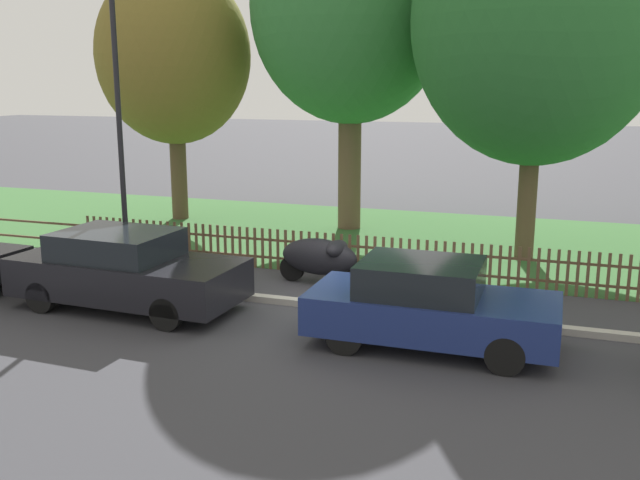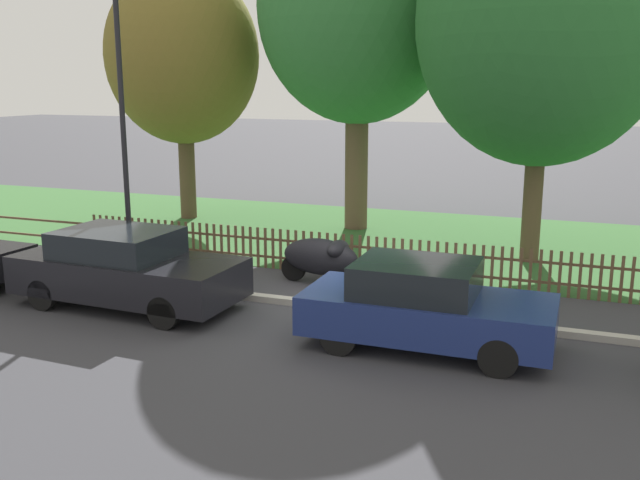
{
  "view_description": "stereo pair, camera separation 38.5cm",
  "coord_description": "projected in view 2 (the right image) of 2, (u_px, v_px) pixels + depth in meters",
  "views": [
    {
      "loc": [
        3.5,
        -11.68,
        4.06
      ],
      "look_at": [
        -0.78,
        0.82,
        1.1
      ],
      "focal_mm": 40.0,
      "sensor_mm": 36.0,
      "label": 1
    },
    {
      "loc": [
        3.87,
        -11.55,
        4.06
      ],
      "look_at": [
        -0.78,
        0.82,
        1.1
      ],
      "focal_mm": 40.0,
      "sensor_mm": 36.0,
      "label": 2
    }
  ],
  "objects": [
    {
      "name": "parked_car_navy_estate",
      "position": [
        126.0,
        268.0,
        12.99
      ],
      "size": [
        4.28,
        1.91,
        1.42
      ],
      "rotation": [
        0.0,
        0.0,
        -0.04
      ],
      "color": "black",
      "rests_on": "ground"
    },
    {
      "name": "tree_behind_motorcycle",
      "position": [
        358.0,
        8.0,
        18.8
      ],
      "size": [
        5.37,
        5.37,
        9.07
      ],
      "color": "brown",
      "rests_on": "ground"
    },
    {
      "name": "tree_mid_park",
      "position": [
        545.0,
        19.0,
        15.41
      ],
      "size": [
        5.57,
        5.57,
        8.58
      ],
      "color": "brown",
      "rests_on": "ground"
    },
    {
      "name": "tree_nearest_kerb",
      "position": [
        183.0,
        56.0,
        20.58
      ],
      "size": [
        4.43,
        4.43,
        7.33
      ],
      "color": "brown",
      "rests_on": "ground"
    },
    {
      "name": "park_fence",
      "position": [
        381.0,
        258.0,
        14.82
      ],
      "size": [
        42.5,
        0.05,
        0.91
      ],
      "color": "brown",
      "rests_on": "ground"
    },
    {
      "name": "kerb_stone",
      "position": [
        346.0,
        308.0,
        12.84
      ],
      "size": [
        42.5,
        0.2,
        0.12
      ],
      "primitive_type": "cube",
      "color": "#B2ADA3",
      "rests_on": "ground"
    },
    {
      "name": "street_lamp",
      "position": [
        117.0,
        79.0,
        14.21
      ],
      "size": [
        0.2,
        0.79,
        6.63
      ],
      "color": "black",
      "rests_on": "ground"
    },
    {
      "name": "ground_plane",
      "position": [
        344.0,
        312.0,
        12.76
      ],
      "size": [
        120.0,
        120.0,
        0.0
      ],
      "primitive_type": "plane",
      "color": "#38383D"
    },
    {
      "name": "grass_strip",
      "position": [
        422.0,
        240.0,
        18.58
      ],
      "size": [
        42.5,
        8.03,
        0.01
      ],
      "primitive_type": "cube",
      "color": "#33602D",
      "rests_on": "ground"
    },
    {
      "name": "parked_car_red_compact",
      "position": [
        424.0,
        306.0,
        10.95
      ],
      "size": [
        3.81,
        1.68,
        1.36
      ],
      "rotation": [
        0.0,
        0.0,
        -0.0
      ],
      "color": "navy",
      "rests_on": "ground"
    },
    {
      "name": "covered_motorcycle",
      "position": [
        322.0,
        257.0,
        14.41
      ],
      "size": [
        1.76,
        0.75,
        0.95
      ],
      "rotation": [
        0.0,
        0.0,
        -0.09
      ],
      "color": "black",
      "rests_on": "ground"
    }
  ]
}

